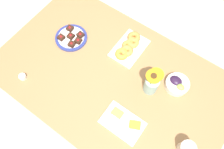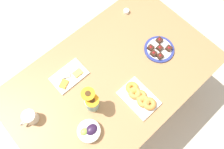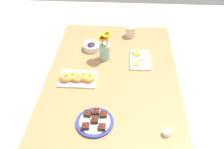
{
  "view_description": "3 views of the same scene",
  "coord_description": "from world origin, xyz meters",
  "px_view_note": "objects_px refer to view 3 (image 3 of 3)",
  "views": [
    {
      "loc": [
        0.36,
        -0.5,
        2.1
      ],
      "look_at": [
        0.0,
        0.0,
        0.78
      ],
      "focal_mm": 35.0,
      "sensor_mm": 36.0,
      "label": 1
    },
    {
      "loc": [
        0.41,
        0.45,
        2.26
      ],
      "look_at": [
        0.0,
        0.0,
        0.78
      ],
      "focal_mm": 35.0,
      "sensor_mm": 36.0,
      "label": 2
    },
    {
      "loc": [
        -1.42,
        -0.09,
        1.98
      ],
      "look_at": [
        0.0,
        0.0,
        0.78
      ],
      "focal_mm": 40.0,
      "sensor_mm": 36.0,
      "label": 3
    }
  ],
  "objects_px": {
    "coffee_mug": "(131,31)",
    "grape_bowl": "(92,46)",
    "cheese_platter": "(140,60)",
    "flower_vase": "(105,50)",
    "jam_cup_honey": "(167,133)",
    "dessert_plate": "(95,122)",
    "croissant_platter": "(78,78)",
    "dining_table": "(112,87)"
  },
  "relations": [
    {
      "from": "cheese_platter",
      "to": "flower_vase",
      "type": "bearing_deg",
      "value": 87.13
    },
    {
      "from": "coffee_mug",
      "to": "jam_cup_honey",
      "type": "distance_m",
      "value": 1.13
    },
    {
      "from": "cheese_platter",
      "to": "flower_vase",
      "type": "xyz_separation_m",
      "value": [
        0.01,
        0.29,
        0.07
      ]
    },
    {
      "from": "dining_table",
      "to": "cheese_platter",
      "type": "distance_m",
      "value": 0.34
    },
    {
      "from": "dining_table",
      "to": "cheese_platter",
      "type": "xyz_separation_m",
      "value": [
        0.24,
        -0.22,
        0.1
      ]
    },
    {
      "from": "dining_table",
      "to": "cheese_platter",
      "type": "bearing_deg",
      "value": -42.12
    },
    {
      "from": "jam_cup_honey",
      "to": "grape_bowl",
      "type": "bearing_deg",
      "value": 32.3
    },
    {
      "from": "coffee_mug",
      "to": "dessert_plate",
      "type": "xyz_separation_m",
      "value": [
        -1.05,
        0.22,
        -0.04
      ]
    },
    {
      "from": "dining_table",
      "to": "coffee_mug",
      "type": "height_order",
      "value": "coffee_mug"
    },
    {
      "from": "dining_table",
      "to": "grape_bowl",
      "type": "distance_m",
      "value": 0.45
    },
    {
      "from": "dining_table",
      "to": "grape_bowl",
      "type": "xyz_separation_m",
      "value": [
        0.39,
        0.2,
        0.12
      ]
    },
    {
      "from": "dessert_plate",
      "to": "croissant_platter",
      "type": "bearing_deg",
      "value": 23.86
    },
    {
      "from": "coffee_mug",
      "to": "grape_bowl",
      "type": "bearing_deg",
      "value": 125.29
    },
    {
      "from": "cheese_platter",
      "to": "dessert_plate",
      "type": "height_order",
      "value": "dessert_plate"
    },
    {
      "from": "grape_bowl",
      "to": "flower_vase",
      "type": "relative_size",
      "value": 0.64
    },
    {
      "from": "jam_cup_honey",
      "to": "flower_vase",
      "type": "distance_m",
      "value": 0.86
    },
    {
      "from": "croissant_platter",
      "to": "flower_vase",
      "type": "bearing_deg",
      "value": -32.26
    },
    {
      "from": "cheese_platter",
      "to": "jam_cup_honey",
      "type": "distance_m",
      "value": 0.74
    },
    {
      "from": "jam_cup_honey",
      "to": "coffee_mug",
      "type": "bearing_deg",
      "value": 11.1
    },
    {
      "from": "dining_table",
      "to": "coffee_mug",
      "type": "distance_m",
      "value": 0.65
    },
    {
      "from": "croissant_platter",
      "to": "flower_vase",
      "type": "xyz_separation_m",
      "value": [
        0.29,
        -0.18,
        0.06
      ]
    },
    {
      "from": "dessert_plate",
      "to": "flower_vase",
      "type": "bearing_deg",
      "value": -0.62
    },
    {
      "from": "dining_table",
      "to": "dessert_plate",
      "type": "distance_m",
      "value": 0.45
    },
    {
      "from": "coffee_mug",
      "to": "grape_bowl",
      "type": "distance_m",
      "value": 0.41
    },
    {
      "from": "dessert_plate",
      "to": "cheese_platter",
      "type": "bearing_deg",
      "value": -24.05
    },
    {
      "from": "flower_vase",
      "to": "dessert_plate",
      "type": "bearing_deg",
      "value": 179.38
    },
    {
      "from": "coffee_mug",
      "to": "dessert_plate",
      "type": "distance_m",
      "value": 1.07
    },
    {
      "from": "jam_cup_honey",
      "to": "flower_vase",
      "type": "relative_size",
      "value": 0.2
    },
    {
      "from": "grape_bowl",
      "to": "flower_vase",
      "type": "xyz_separation_m",
      "value": [
        -0.13,
        -0.12,
        0.05
      ]
    },
    {
      "from": "cheese_platter",
      "to": "jam_cup_honey",
      "type": "xyz_separation_m",
      "value": [
        -0.73,
        -0.14,
        0.01
      ]
    },
    {
      "from": "grape_bowl",
      "to": "flower_vase",
      "type": "distance_m",
      "value": 0.19
    },
    {
      "from": "coffee_mug",
      "to": "grape_bowl",
      "type": "xyz_separation_m",
      "value": [
        -0.24,
        0.34,
        -0.02
      ]
    },
    {
      "from": "jam_cup_honey",
      "to": "dessert_plate",
      "type": "xyz_separation_m",
      "value": [
        0.06,
        0.44,
        -0.0
      ]
    },
    {
      "from": "flower_vase",
      "to": "croissant_platter",
      "type": "bearing_deg",
      "value": 147.74
    },
    {
      "from": "flower_vase",
      "to": "cheese_platter",
      "type": "bearing_deg",
      "value": -92.87
    },
    {
      "from": "grape_bowl",
      "to": "jam_cup_honey",
      "type": "bearing_deg",
      "value": -147.7
    },
    {
      "from": "grape_bowl",
      "to": "croissant_platter",
      "type": "distance_m",
      "value": 0.42
    },
    {
      "from": "cheese_platter",
      "to": "croissant_platter",
      "type": "bearing_deg",
      "value": 120.06
    },
    {
      "from": "coffee_mug",
      "to": "grape_bowl",
      "type": "relative_size",
      "value": 0.82
    },
    {
      "from": "cheese_platter",
      "to": "dining_table",
      "type": "bearing_deg",
      "value": 137.88
    },
    {
      "from": "coffee_mug",
      "to": "cheese_platter",
      "type": "relative_size",
      "value": 0.49
    },
    {
      "from": "grape_bowl",
      "to": "croissant_platter",
      "type": "bearing_deg",
      "value": 171.98
    }
  ]
}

